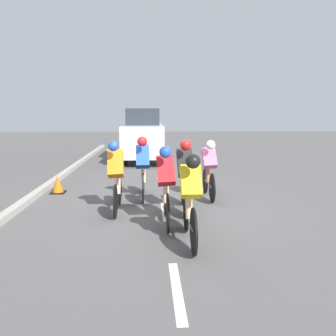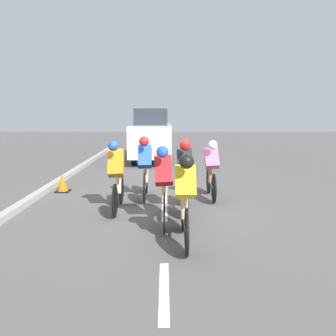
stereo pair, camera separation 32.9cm
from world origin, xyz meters
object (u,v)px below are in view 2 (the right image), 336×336
Objects in this scene: cyclist_pink at (211,168)px; cyclist_yellow at (185,197)px; cyclist_red at (164,184)px; cyclist_black at (185,174)px; cyclist_orange at (117,175)px; traffic_cone at (63,183)px; support_car at (152,135)px; cyclist_blue at (145,166)px.

cyclist_yellow is at bearing 73.87° from cyclist_pink.
cyclist_red is (1.16, 1.90, 0.03)m from cyclist_pink.
cyclist_black is 0.97× the size of cyclist_yellow.
cyclist_black is at bearing 56.43° from cyclist_pink.
cyclist_orange reaches higher than traffic_cone.
cyclist_black is at bearing -93.44° from cyclist_yellow.
cyclist_pink is 0.99× the size of cyclist_orange.
cyclist_orange is 0.96× the size of cyclist_yellow.
cyclist_orange is at bearing 86.77° from support_car.
cyclist_orange is at bearing -53.45° from cyclist_yellow.
cyclist_red is (0.45, 0.82, -0.03)m from cyclist_black.
cyclist_blue is at bearing -50.67° from cyclist_black.
support_car reaches higher than cyclist_black.
traffic_cone is at bearing -11.00° from cyclist_pink.
cyclist_blue is at bearing -1.43° from cyclist_pink.
cyclist_yellow is at bearing 130.67° from traffic_cone.
traffic_cone is at bearing -17.51° from cyclist_blue.
cyclist_orange reaches higher than cyclist_red.
cyclist_pink is 6.95m from support_car.
cyclist_black reaches higher than traffic_cone.
cyclist_yellow is at bearing 126.55° from cyclist_orange.
cyclist_black is 0.94m from cyclist_red.
cyclist_black is at bearing -118.57° from cyclist_red.
traffic_cone is (2.28, -0.72, -0.58)m from cyclist_blue.
support_car is at bearing -109.98° from traffic_cone.
support_car reaches higher than traffic_cone.
support_car is at bearing -82.52° from cyclist_black.
traffic_cone is (3.19, -1.83, -0.58)m from cyclist_black.
cyclist_red is (-1.01, 0.89, -0.01)m from cyclist_orange.
cyclist_blue is 2.46m from traffic_cone.
cyclist_red is 0.40× the size of support_car.
support_car reaches higher than cyclist_red.
cyclist_pink is at bearing -123.57° from cyclist_black.
cyclist_blue reaches higher than traffic_cone.
cyclist_yellow reaches higher than traffic_cone.
support_car is at bearing -89.06° from cyclist_blue.
cyclist_yellow is at bearing 86.56° from cyclist_black.
cyclist_black is 1.76m from cyclist_yellow.
cyclist_orange is 1.35m from cyclist_red.
cyclist_yellow is 9.60m from support_car.
cyclist_pink is 2.22m from cyclist_red.
support_car is (-0.44, -7.72, 0.34)m from cyclist_orange.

